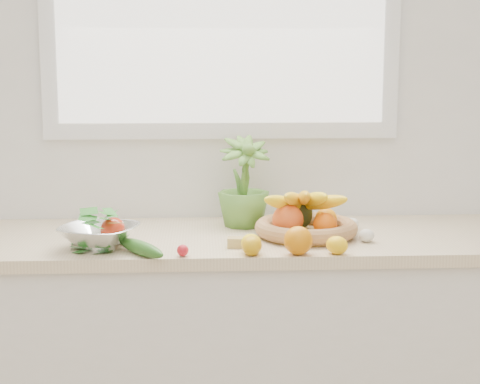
{
  "coord_description": "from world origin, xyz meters",
  "views": [
    {
      "loc": [
        -0.08,
        -0.48,
        1.46
      ],
      "look_at": [
        0.05,
        1.93,
        1.05
      ],
      "focal_mm": 55.0,
      "sensor_mm": 36.0,
      "label": 1
    }
  ],
  "objects": [
    {
      "name": "lemon_c",
      "position": [
        0.33,
        1.67,
        0.93
      ],
      "size": [
        0.09,
        0.09,
        0.06
      ],
      "primitive_type": "ellipsoid",
      "rotation": [
        0.0,
        0.0,
        0.88
      ],
      "color": "yellow",
      "rests_on": "countertop"
    },
    {
      "name": "potted_herb",
      "position": [
        0.07,
        2.09,
        1.06
      ],
      "size": [
        0.22,
        0.22,
        0.33
      ],
      "primitive_type": "imported",
      "rotation": [
        0.0,
        0.0,
        0.2
      ],
      "color": "#538630",
      "rests_on": "countertop"
    },
    {
      "name": "garlic_a",
      "position": [
        0.43,
        1.95,
        0.92
      ],
      "size": [
        0.06,
        0.06,
        0.04
      ],
      "primitive_type": "ellipsoid",
      "rotation": [
        0.0,
        0.0,
        0.18
      ],
      "color": "white",
      "rests_on": "countertop"
    },
    {
      "name": "orange_loose",
      "position": [
        0.21,
        1.67,
        0.94
      ],
      "size": [
        0.09,
        0.09,
        0.09
      ],
      "primitive_type": "sphere",
      "rotation": [
        0.0,
        0.0,
        -0.08
      ],
      "color": "orange",
      "rests_on": "countertop"
    },
    {
      "name": "countertop",
      "position": [
        0.0,
        1.95,
        0.88
      ],
      "size": [
        2.24,
        0.62,
        0.04
      ],
      "primitive_type": "cube",
      "color": "beige",
      "rests_on": "counter_cabinet"
    },
    {
      "name": "lemon_b",
      "position": [
        0.07,
        1.67,
        0.93
      ],
      "size": [
        0.08,
        0.09,
        0.06
      ],
      "primitive_type": "ellipsoid",
      "rotation": [
        0.0,
        0.0,
        -0.27
      ],
      "color": "#D1970B",
      "rests_on": "countertop"
    },
    {
      "name": "radish",
      "position": [
        -0.14,
        1.67,
        0.92
      ],
      "size": [
        0.04,
        0.04,
        0.04
      ],
      "primitive_type": "sphere",
      "rotation": [
        0.0,
        0.0,
        -0.05
      ],
      "color": "red",
      "rests_on": "countertop"
    },
    {
      "name": "colander_with_spinach",
      "position": [
        -0.4,
        1.78,
        0.96
      ],
      "size": [
        0.3,
        0.3,
        0.12
      ],
      "color": "white",
      "rests_on": "countertop"
    },
    {
      "name": "counter_cabinet",
      "position": [
        0.0,
        1.95,
        0.43
      ],
      "size": [
        2.2,
        0.58,
        0.86
      ],
      "primitive_type": "cube",
      "color": "silver",
      "rests_on": "ground"
    },
    {
      "name": "back_wall",
      "position": [
        0.0,
        2.25,
        1.35
      ],
      "size": [
        4.5,
        0.02,
        2.7
      ],
      "primitive_type": "cube",
      "color": "white",
      "rests_on": "ground"
    },
    {
      "name": "garlic_b",
      "position": [
        0.45,
        2.01,
        0.92
      ],
      "size": [
        0.06,
        0.06,
        0.04
      ],
      "primitive_type": "ellipsoid",
      "rotation": [
        0.0,
        0.0,
        -0.19
      ],
      "color": "silver",
      "rests_on": "countertop"
    },
    {
      "name": "ginger",
      "position": [
        0.05,
        1.77,
        0.92
      ],
      "size": [
        0.1,
        0.05,
        0.03
      ],
      "primitive_type": "cube",
      "rotation": [
        0.0,
        0.0,
        -0.09
      ],
      "color": "tan",
      "rests_on": "countertop"
    },
    {
      "name": "lemon_a",
      "position": [
        0.07,
        1.69,
        0.93
      ],
      "size": [
        0.08,
        0.09,
        0.06
      ],
      "primitive_type": "ellipsoid",
      "rotation": [
        0.0,
        0.0,
        0.34
      ],
      "color": "yellow",
      "rests_on": "countertop"
    },
    {
      "name": "apple",
      "position": [
        -0.36,
        1.86,
        0.94
      ],
      "size": [
        0.1,
        0.1,
        0.08
      ],
      "primitive_type": "sphere",
      "rotation": [
        0.0,
        0.0,
        0.2
      ],
      "color": "#AF240E",
      "rests_on": "countertop"
    },
    {
      "name": "cucumber",
      "position": [
        -0.26,
        1.69,
        0.92
      ],
      "size": [
        0.18,
        0.22,
        0.04
      ],
      "primitive_type": "ellipsoid",
      "rotation": [
        0.0,
        0.0,
        0.63
      ],
      "color": "#215B1A",
      "rests_on": "countertop"
    },
    {
      "name": "fruit_basket",
      "position": [
        0.27,
        1.91,
        0.95
      ],
      "size": [
        0.37,
        0.37,
        0.18
      ],
      "color": "tan",
      "rests_on": "countertop"
    },
    {
      "name": "garlic_c",
      "position": [
        0.46,
        1.82,
        0.92
      ],
      "size": [
        0.06,
        0.06,
        0.04
      ],
      "primitive_type": "ellipsoid",
      "rotation": [
        0.0,
        0.0,
        0.13
      ],
      "color": "white",
      "rests_on": "countertop"
    }
  ]
}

